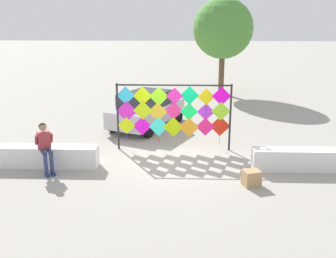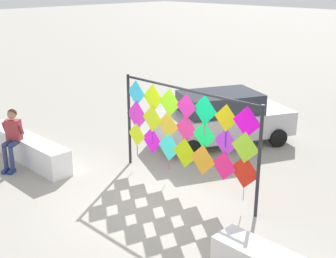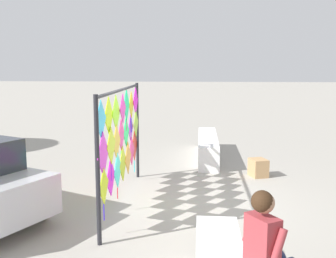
% 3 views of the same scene
% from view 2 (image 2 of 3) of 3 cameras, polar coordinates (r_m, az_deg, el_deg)
% --- Properties ---
extents(ground, '(120.00, 120.00, 0.00)m').
position_cam_2_polar(ground, '(9.53, -2.41, -9.58)').
color(ground, '#9E998E').
extents(plaza_ledge_left, '(3.45, 0.55, 0.65)m').
position_cam_2_polar(plaza_ledge_left, '(12.21, -17.63, -2.28)').
color(plaza_ledge_left, white).
rests_on(plaza_ledge_left, ground).
extents(kite_display_rack, '(3.92, 0.08, 2.31)m').
position_cam_2_polar(kite_display_rack, '(9.78, 2.24, 0.20)').
color(kite_display_rack, '#232328').
rests_on(kite_display_rack, ground).
extents(seated_vendor, '(0.66, 0.72, 1.50)m').
position_cam_2_polar(seated_vendor, '(11.57, -19.25, -0.68)').
color(seated_vendor, navy).
rests_on(seated_vendor, ground).
extents(parked_car, '(3.11, 4.15, 1.48)m').
position_cam_2_polar(parked_car, '(12.79, 6.94, 1.46)').
color(parked_car, '#B7B7BC').
rests_on(parked_car, ground).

